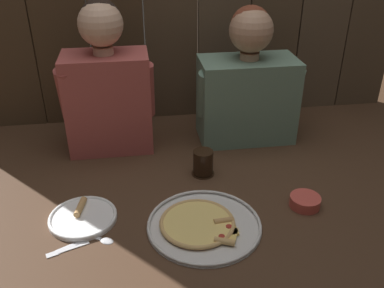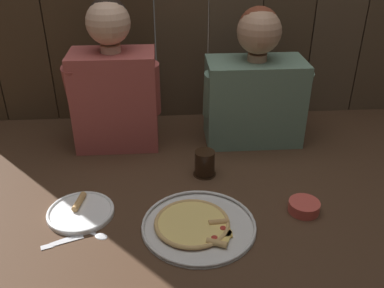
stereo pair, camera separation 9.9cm
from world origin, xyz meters
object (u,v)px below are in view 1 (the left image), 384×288
at_px(pizza_tray, 202,224).
at_px(dipping_bowl, 305,201).
at_px(diner_right, 248,84).
at_px(dinner_plate, 83,217).
at_px(diner_left, 107,85).
at_px(drinking_glass, 203,163).

bearing_deg(pizza_tray, dipping_bowl, 8.74).
bearing_deg(dipping_bowl, diner_right, 98.40).
distance_m(dinner_plate, dipping_bowl, 0.76).
height_order(dinner_plate, diner_right, diner_right).
relative_size(dinner_plate, diner_left, 0.36).
xyz_separation_m(dinner_plate, drinking_glass, (0.44, 0.22, 0.04)).
relative_size(dinner_plate, dipping_bowl, 2.12).
distance_m(pizza_tray, drinking_glass, 0.32).
distance_m(diner_left, diner_right, 0.59).
relative_size(pizza_tray, diner_right, 0.65).
height_order(dinner_plate, dipping_bowl, dipping_bowl).
bearing_deg(diner_left, drinking_glass, -38.18).
bearing_deg(drinking_glass, dinner_plate, -153.99).
distance_m(dipping_bowl, diner_left, 0.89).
xyz_separation_m(drinking_glass, diner_left, (-0.35, 0.28, 0.23)).
xyz_separation_m(dipping_bowl, diner_right, (-0.08, 0.53, 0.23)).
distance_m(dinner_plate, diner_right, 0.88).
xyz_separation_m(drinking_glass, diner_right, (0.24, 0.28, 0.20)).
height_order(dinner_plate, diner_left, diner_left).
height_order(pizza_tray, diner_right, diner_right).
distance_m(dinner_plate, drinking_glass, 0.50).
height_order(drinking_glass, dipping_bowl, drinking_glass).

